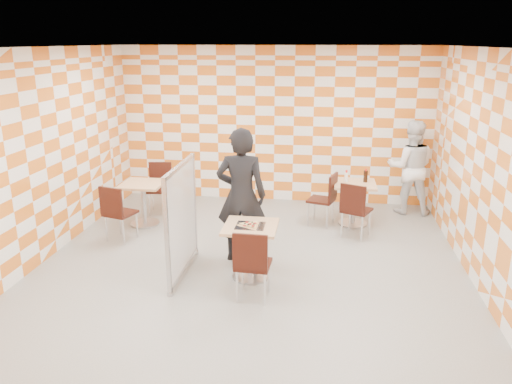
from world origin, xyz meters
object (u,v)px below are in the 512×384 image
chair_main_front (252,261)px  chair_empty_far (160,183)px  second_table (354,196)px  chair_second_side (327,195)px  chair_empty_near (116,209)px  partition (182,219)px  sport_bottle (346,176)px  soda_bottle (366,176)px  empty_table (143,196)px  chair_second_front (355,206)px  man_dark (241,196)px  man_white (410,167)px  main_table (251,242)px

chair_main_front → chair_empty_far: 3.80m
second_table → chair_empty_far: size_ratio=0.81×
chair_second_side → chair_empty_far: size_ratio=1.00×
chair_empty_near → partition: partition is taller
sport_bottle → soda_bottle: bearing=1.5°
chair_main_front → soda_bottle: size_ratio=4.02×
chair_empty_near → sport_bottle: bearing=21.2°
empty_table → chair_empty_far: bearing=84.9°
chair_second_front → sport_bottle: size_ratio=4.62×
chair_empty_near → chair_second_front: bearing=10.2°
chair_second_front → man_dark: bearing=-147.9°
second_table → man_dark: man_dark is taller
man_white → soda_bottle: (-0.85, -0.70, -0.01)m
chair_second_side → chair_empty_near: bearing=-160.0°
second_table → man_white: bearing=37.3°
second_table → chair_empty_near: size_ratio=0.81×
chair_empty_near → partition: 1.67m
partition → soda_bottle: partition is taller
chair_second_front → man_white: 1.81m
empty_table → sport_bottle: 3.51m
chair_main_front → man_white: man_white is taller
chair_second_side → chair_second_front: bearing=-49.6°
second_table → sport_bottle: 0.37m
empty_table → sport_bottle: (3.45, 0.58, 0.33)m
chair_second_side → soda_bottle: (0.65, 0.21, 0.31)m
chair_second_front → second_table: bearing=87.7°
chair_empty_far → man_white: man_white is taller
main_table → chair_empty_near: size_ratio=0.81×
sport_bottle → soda_bottle: (0.33, 0.01, 0.01)m
chair_second_front → main_table: bearing=-131.7°
empty_table → man_white: man_white is taller
man_dark → man_white: bearing=-140.0°
chair_second_front → sport_bottle: (-0.12, 0.73, 0.29)m
chair_second_side → man_dark: size_ratio=0.47×
chair_main_front → man_white: bearing=57.2°
empty_table → partition: (1.20, -1.76, 0.28)m
man_dark → sport_bottle: size_ratio=9.74×
chair_empty_near → partition: (1.35, -0.95, 0.25)m
chair_second_side → empty_table: bearing=-173.0°
empty_table → sport_bottle: size_ratio=3.75×
chair_main_front → chair_empty_near: size_ratio=1.00×
partition → sport_bottle: bearing=46.2°
sport_bottle → second_table: bearing=-25.1°
sport_bottle → man_white: bearing=31.2°
chair_main_front → man_dark: bearing=105.1°
chair_empty_near → man_white: bearing=23.8°
chair_second_front → chair_empty_far: 3.61m
main_table → empty_table: (-2.13, 1.76, 0.00)m
chair_second_front → chair_empty_far: size_ratio=1.00×
partition → man_white: (3.42, 3.06, 0.07)m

